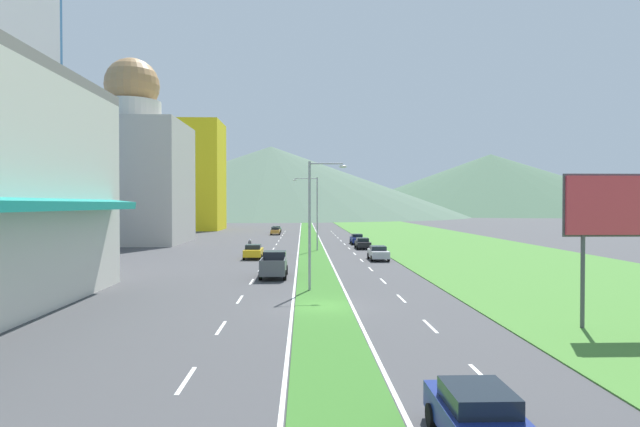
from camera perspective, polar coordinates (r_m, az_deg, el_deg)
The scene contains 50 objects.
ground_plane at distance 30.87m, azimuth 0.27°, elevation -10.16°, with size 600.00×600.00×0.00m, color #424244.
grass_median at distance 90.47m, azimuth -1.15°, elevation -2.76°, with size 3.20×240.00×0.06m, color #387028.
grass_verge_right at distance 93.03m, azimuth 11.66°, elevation -2.68°, with size 24.00×240.00×0.06m, color #477F33.
lane_dash_left_1 at distance 19.17m, azimuth -14.38°, elevation -17.18°, with size 0.16×2.80×0.01m, color silver.
lane_dash_left_2 at distance 26.29m, azimuth -10.75°, elevation -12.14°, with size 0.16×2.80×0.01m, color silver.
lane_dash_left_3 at distance 33.58m, azimuth -8.74°, elevation -9.25°, with size 0.16×2.80×0.01m, color silver.
lane_dash_left_4 at distance 40.95m, azimuth -7.47°, elevation -7.39°, with size 0.16×2.80×0.01m, color silver.
lane_dash_left_5 at distance 48.37m, azimuth -6.60°, elevation -6.09°, with size 0.16×2.80×0.01m, color silver.
lane_dash_left_6 at distance 55.81m, azimuth -5.96°, elevation -5.14°, with size 0.16×2.80×0.01m, color silver.
lane_dash_left_7 at distance 63.27m, azimuth -5.47°, elevation -4.41°, with size 0.16×2.80×0.01m, color silver.
lane_dash_left_8 at distance 70.74m, azimuth -5.09°, elevation -3.84°, with size 0.16×2.80×0.01m, color silver.
lane_dash_left_9 at distance 78.21m, azimuth -4.78°, elevation -3.38°, with size 0.16×2.80×0.01m, color silver.
lane_dash_left_10 at distance 85.70m, azimuth -4.52°, elevation -2.99°, with size 0.16×2.80×0.01m, color silver.
lane_dash_left_11 at distance 93.19m, azimuth -4.31°, elevation -2.67°, with size 0.16×2.80×0.01m, color silver.
lane_dash_left_12 at distance 100.68m, azimuth -4.12°, elevation -2.40°, with size 0.16×2.80×0.01m, color silver.
lane_dash_left_13 at distance 108.18m, azimuth -3.97°, elevation -2.16°, with size 0.16×2.80×0.01m, color silver.
lane_dash_left_14 at distance 115.68m, azimuth -3.83°, elevation -1.95°, with size 0.16×2.80×0.01m, color silver.
lane_dash_right_1 at distance 19.76m, azimuth 17.35°, elevation -16.64°, with size 0.16×2.80×0.01m, color silver.
lane_dash_right_2 at distance 26.72m, azimuth 11.93°, elevation -11.93°, with size 0.16×2.80×0.01m, color silver.
lane_dash_right_3 at distance 33.92m, azimuth 8.86°, elevation -9.15°, with size 0.16×2.80×0.01m, color silver.
lane_dash_right_4 at distance 41.23m, azimuth 6.90°, elevation -7.33°, with size 0.16×2.80×0.01m, color silver.
lane_dash_right_5 at distance 48.60m, azimuth 5.54°, elevation -6.06°, with size 0.16×2.80×0.01m, color silver.
lane_dash_right_6 at distance 56.01m, azimuth 4.55°, elevation -5.12°, with size 0.16×2.80×0.01m, color silver.
lane_dash_right_7 at distance 63.45m, azimuth 3.79°, elevation -4.40°, with size 0.16×2.80×0.01m, color silver.
lane_dash_right_8 at distance 70.90m, azimuth 3.19°, elevation -3.83°, with size 0.16×2.80×0.01m, color silver.
lane_dash_right_9 at distance 78.36m, azimuth 2.71°, elevation -3.36°, with size 0.16×2.80×0.01m, color silver.
lane_dash_right_10 at distance 85.83m, azimuth 2.31°, elevation -2.98°, with size 0.16×2.80×0.01m, color silver.
lane_dash_right_11 at distance 93.31m, azimuth 1.97°, elevation -2.66°, with size 0.16×2.80×0.01m, color silver.
lane_dash_right_12 at distance 100.80m, azimuth 1.68°, elevation -2.39°, with size 0.16×2.80×0.01m, color silver.
lane_dash_right_13 at distance 108.28m, azimuth 1.44°, elevation -2.15°, with size 0.16×2.80×0.01m, color silver.
lane_dash_right_14 at distance 115.77m, azimuth 1.22°, elevation -1.95°, with size 0.16×2.80×0.01m, color silver.
edge_line_median_left at distance 90.46m, azimuth -2.26°, elevation -2.78°, with size 0.16×240.00×0.01m, color silver.
edge_line_median_right at distance 90.51m, azimuth -0.04°, elevation -2.78°, with size 0.16×240.00×0.01m, color silver.
domed_building at distance 85.50m, azimuth -19.76°, elevation 4.48°, with size 15.88×15.88×28.32m.
midrise_colored at distance 125.72m, azimuth -13.79°, elevation 3.99°, with size 13.94×13.94×25.15m, color yellow.
hill_far_left at distance 333.61m, azimuth -13.21°, elevation 2.26°, with size 157.06×157.06×26.83m, color #47664C.
hill_far_center at distance 264.82m, azimuth -5.36°, elevation 3.51°, with size 195.49×195.49×35.13m, color #516B56.
hill_far_right at distance 344.32m, azimuth 18.10°, elevation 3.07°, with size 209.06×209.06×37.33m, color #47664C.
street_lamp_near at distance 35.98m, azimuth -0.69°, elevation -0.34°, with size 2.66×0.29×8.93m.
street_lamp_mid at distance 67.09m, azimuth -0.62°, elevation 0.57°, with size 3.28×0.38×9.45m.
billboard_roadside at distance 28.93m, azimuth 30.43°, elevation 0.20°, with size 6.11×0.28×7.45m.
car_0 at distance 70.71m, azimuth 4.67°, elevation -3.24°, with size 1.93×4.55×1.44m.
car_1 at distance 57.93m, azimuth -7.28°, elevation -4.13°, with size 2.03×4.02×1.57m.
car_2 at distance 56.44m, azimuth 6.37°, elevation -4.29°, with size 1.98×4.51×1.51m.
car_3 at distance 14.19m, azimuth 17.05°, elevation -20.63°, with size 1.94×4.27×1.48m.
car_4 at distance 78.75m, azimuth 4.06°, elevation -2.78°, with size 1.92×4.65×1.52m.
car_5 at distance 110.83m, azimuth -4.76°, elevation -1.72°, with size 1.92×4.34×1.37m.
car_6 at distance 102.94m, azimuth -4.88°, elevation -1.90°, with size 1.87×4.33×1.52m.
pickup_truck_0 at distance 43.45m, azimuth -5.03°, elevation -5.60°, with size 2.18×5.40×2.00m.
motorcycle_rider at distance 63.54m, azimuth -7.67°, elevation -3.73°, with size 0.36×2.00×1.80m.
Camera 1 is at (-1.13, -30.26, 5.98)m, focal length 29.34 mm.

